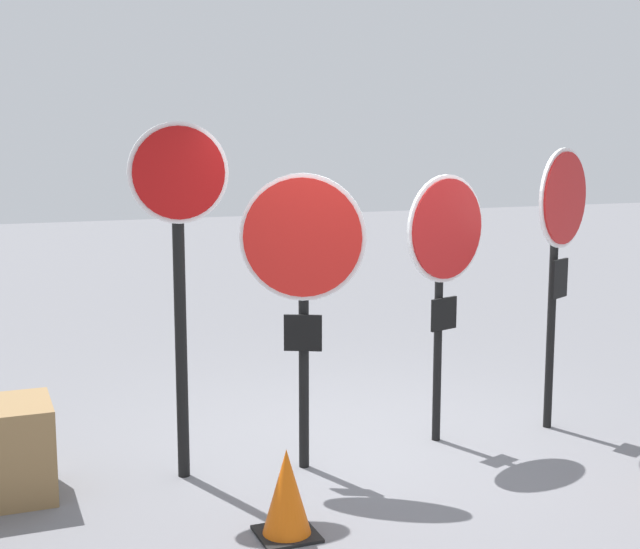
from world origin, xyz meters
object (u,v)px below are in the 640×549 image
stop_sign_2 (445,251)px  stop_sign_3 (561,226)px  traffic_cone_0 (287,493)px  stop_sign_0 (179,236)px  stop_sign_1 (303,263)px

stop_sign_2 → stop_sign_3: (1.03, -0.05, 0.16)m
traffic_cone_0 → stop_sign_3: bearing=21.8°
stop_sign_0 → traffic_cone_0: stop_sign_0 is taller
stop_sign_1 → stop_sign_2: stop_sign_1 is taller
stop_sign_0 → stop_sign_3: size_ratio=1.08×
stop_sign_2 → traffic_cone_0: stop_sign_2 is taller
stop_sign_0 → stop_sign_1: bearing=-8.2°
stop_sign_1 → stop_sign_3: 2.26m
stop_sign_1 → traffic_cone_0: size_ratio=3.93×
stop_sign_0 → stop_sign_1: size_ratio=1.16×
traffic_cone_0 → stop_sign_2: bearing=34.0°
stop_sign_1 → stop_sign_3: stop_sign_3 is taller
stop_sign_0 → stop_sign_2: bearing=2.4°
stop_sign_2 → traffic_cone_0: (-1.70, -1.14, -1.26)m
stop_sign_0 → stop_sign_1: stop_sign_0 is taller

